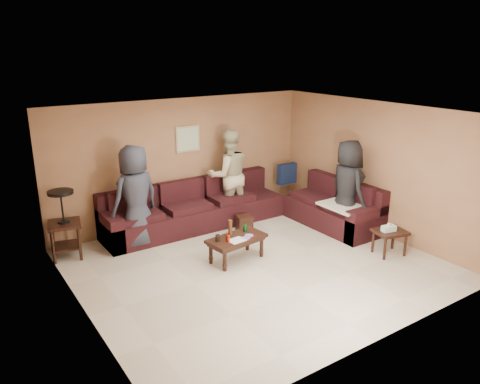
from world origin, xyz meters
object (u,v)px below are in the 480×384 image
(side_table_right, at_px, (390,234))
(person_right, at_px, (347,187))
(sectional_sofa, at_px, (245,211))
(end_table_left, at_px, (64,223))
(person_middle, at_px, (228,175))
(coffee_table, at_px, (236,240))
(waste_bin, at_px, (244,224))
(person_left, at_px, (136,197))

(side_table_right, bearing_deg, person_right, 84.38)
(sectional_sofa, relative_size, end_table_left, 3.92)
(sectional_sofa, height_order, person_middle, person_middle)
(coffee_table, xyz_separation_m, waste_bin, (0.81, 0.95, -0.19))
(sectional_sofa, xyz_separation_m, person_middle, (-0.02, 0.58, 0.61))
(end_table_left, bearing_deg, sectional_sofa, -9.14)
(person_left, height_order, person_middle, person_middle)
(end_table_left, relative_size, waste_bin, 3.57)
(side_table_right, xyz_separation_m, waste_bin, (-1.50, 2.22, -0.21))
(sectional_sofa, xyz_separation_m, person_left, (-2.10, 0.33, 0.60))
(person_right, bearing_deg, person_left, 76.07)
(person_left, relative_size, person_middle, 0.98)
(side_table_right, bearing_deg, coffee_table, 151.18)
(coffee_table, bearing_deg, person_right, -3.10)
(end_table_left, distance_m, waste_bin, 3.26)
(coffee_table, xyz_separation_m, person_right, (2.42, -0.13, 0.55))
(sectional_sofa, height_order, person_left, person_left)
(person_left, bearing_deg, waste_bin, 151.46)
(end_table_left, bearing_deg, person_right, -21.00)
(coffee_table, relative_size, waste_bin, 3.15)
(end_table_left, relative_size, person_middle, 0.63)
(end_table_left, distance_m, person_middle, 3.30)
(end_table_left, xyz_separation_m, person_middle, (3.29, 0.05, 0.32))
(person_left, bearing_deg, end_table_left, -22.09)
(sectional_sofa, xyz_separation_m, side_table_right, (1.34, -2.43, 0.06))
(person_left, height_order, person_right, person_left)
(person_right, bearing_deg, sectional_sofa, 58.98)
(person_middle, bearing_deg, end_table_left, 12.26)
(side_table_right, xyz_separation_m, person_right, (0.11, 1.14, 0.52))
(coffee_table, bearing_deg, sectional_sofa, 50.12)
(end_table_left, bearing_deg, waste_bin, -13.31)
(person_middle, distance_m, person_right, 2.38)
(coffee_table, distance_m, waste_bin, 1.26)
(end_table_left, xyz_separation_m, side_table_right, (4.65, -2.97, -0.24))
(end_table_left, bearing_deg, person_left, -9.29)
(coffee_table, bearing_deg, side_table_right, -28.82)
(waste_bin, relative_size, person_left, 0.18)
(person_middle, xyz_separation_m, person_right, (1.47, -1.87, -0.04))
(side_table_right, distance_m, waste_bin, 2.69)
(side_table_right, distance_m, person_middle, 3.35)
(person_middle, bearing_deg, waste_bin, 91.12)
(person_right, bearing_deg, side_table_right, -174.93)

